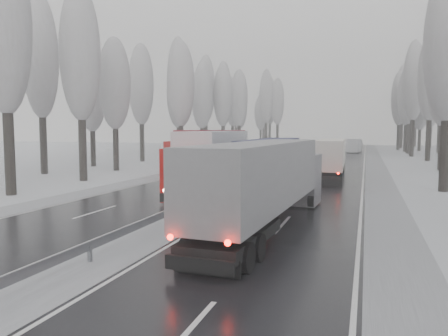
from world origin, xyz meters
The scene contains 49 objects.
carriageway_right centered at (5.25, 30.00, 0.01)m, with size 7.50×200.00×0.03m, color black.
carriageway_left centered at (-5.25, 30.00, 0.01)m, with size 7.50×200.00×0.03m, color black.
median_slush centered at (0.00, 30.00, 0.02)m, with size 3.00×200.00×0.04m, color #A9ACB1.
shoulder_right centered at (10.20, 30.00, 0.02)m, with size 2.40×200.00×0.04m, color #A9ACB1.
shoulder_left centered at (-10.20, 30.00, 0.02)m, with size 2.40×200.00×0.04m, color #A9ACB1.
median_guardrail centered at (0.00, 29.99, 0.60)m, with size 0.12×200.00×0.76m.
tree_22 centered at (17.02, 45.60, 10.24)m, with size 3.60×3.60×15.86m.
tree_24 centered at (17.90, 51.02, 13.19)m, with size 3.60×3.60×20.49m.
tree_26 centered at (17.56, 61.27, 12.10)m, with size 3.60×3.60×18.78m.
tree_28 centered at (16.34, 71.95, 12.64)m, with size 3.60×3.60×19.62m.
tree_30 centered at (16.56, 81.70, 11.52)m, with size 3.60×3.60×17.86m.
tree_31 centered at (22.48, 85.70, 11.97)m, with size 3.60×3.60×18.58m.
tree_32 centered at (16.63, 89.21, 11.18)m, with size 3.60×3.60×17.33m.
tree_33 centered at (19.77, 93.21, 9.26)m, with size 3.60×3.60×14.33m.
tree_34 centered at (15.73, 96.32, 11.37)m, with size 3.60×3.60×17.63m.
tree_35 centered at (24.94, 100.32, 11.77)m, with size 3.60×3.60×18.25m.
tree_36 centered at (17.04, 106.16, 13.02)m, with size 3.60×3.60×20.23m.
tree_37 centered at (24.02, 110.16, 10.56)m, with size 3.60×3.60×16.37m.
tree_38 centered at (18.73, 116.73, 11.59)m, with size 3.60×3.60×17.97m.
tree_39 centered at (21.55, 120.73, 10.45)m, with size 3.60×3.60×16.19m.
tree_56 centered at (-14.71, 15.70, 11.68)m, with size 3.60×3.60×18.12m.
tree_58 centered at (-15.13, 24.57, 11.10)m, with size 3.60×3.60×17.21m.
tree_59 centered at (-22.80, 28.57, 11.87)m, with size 3.60×3.60×18.41m.
tree_60 centered at (-17.75, 34.20, 9.59)m, with size 3.60×3.60×14.84m.
tree_61 centered at (-23.52, 38.20, 9.02)m, with size 3.60×3.60×13.95m.
tree_62 centered at (-13.94, 43.73, 10.36)m, with size 3.60×3.60×16.04m.
tree_63 centered at (-21.85, 47.73, 10.89)m, with size 3.60×3.60×16.88m.
tree_64 centered at (-18.26, 52.71, 9.96)m, with size 3.60×3.60×15.42m.
tree_65 centered at (-20.05, 56.71, 12.55)m, with size 3.60×3.60×19.48m.
tree_66 centered at (-18.16, 62.35, 9.84)m, with size 3.60×3.60×15.23m.
tree_67 centered at (-19.54, 66.35, 11.03)m, with size 3.60×3.60×17.09m.
tree_68 centered at (-16.58, 69.11, 10.75)m, with size 3.60×3.60×16.65m.
tree_69 centered at (-21.42, 73.11, 12.46)m, with size 3.60×3.60×19.35m.
tree_70 centered at (-16.33, 79.19, 11.03)m, with size 3.60×3.60×17.09m.
tree_71 centered at (-21.09, 83.19, 12.63)m, with size 3.60×3.60×19.61m.
tree_72 centered at (-18.93, 88.54, 9.76)m, with size 3.60×3.60×15.11m.
tree_73 centered at (-21.82, 92.54, 11.11)m, with size 3.60×3.60×17.22m.
tree_74 centered at (-15.07, 99.33, 12.67)m, with size 3.60×3.60×19.68m.
tree_75 centered at (-24.20, 103.33, 11.99)m, with size 3.60×3.60×18.60m.
tree_76 centered at (-14.05, 108.72, 11.95)m, with size 3.60×3.60×18.55m.
tree_77 centered at (-19.66, 112.72, 9.26)m, with size 3.60×3.60×14.32m.
tree_78 centered at (-17.56, 115.31, 12.59)m, with size 3.60×3.60×19.55m.
tree_79 centered at (-20.33, 119.31, 11.01)m, with size 3.60×3.60×17.07m.
truck_grey_tarp centered at (4.73, 10.97, 2.36)m, with size 3.32×15.85×4.04m.
truck_blue_box centered at (2.48, 23.32, 2.28)m, with size 2.69×15.26×3.90m.
truck_cream_box centered at (5.90, 33.84, 2.15)m, with size 2.68×14.45×3.69m.
box_truck_distant centered at (6.78, 82.18, 1.40)m, with size 2.92×7.56×2.76m.
truck_red_white centered at (-2.31, 23.30, 2.60)m, with size 4.49×17.55×4.46m.
truck_red_red centered at (-7.45, 36.79, 2.65)m, with size 3.57×17.78×4.53m.
Camera 1 is at (8.98, -8.57, 4.60)m, focal length 35.00 mm.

